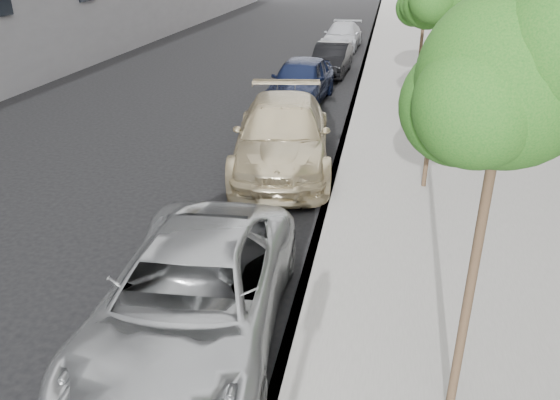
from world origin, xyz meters
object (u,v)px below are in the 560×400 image
(tree_near, at_px, (510,79))
(minivan, at_px, (193,297))
(sedan_black, at_px, (331,59))
(suv, at_px, (282,135))
(sedan_blue, at_px, (301,81))
(sedan_rear, at_px, (342,36))

(tree_near, height_order, minivan, tree_near)
(sedan_black, bearing_deg, suv, -87.32)
(tree_near, bearing_deg, sedan_black, 100.31)
(sedan_blue, bearing_deg, minivan, -84.20)
(tree_near, distance_m, sedan_rear, 25.29)
(sedan_black, bearing_deg, sedan_rear, 93.92)
(sedan_blue, bearing_deg, tree_near, -70.65)
(minivan, relative_size, suv, 0.92)
(suv, bearing_deg, minivan, -97.85)
(minivan, distance_m, suv, 6.69)
(suv, relative_size, sedan_black, 1.43)
(minivan, distance_m, sedan_blue, 12.77)
(sedan_rear, bearing_deg, sedan_blue, -89.56)
(minivan, bearing_deg, sedan_black, 86.26)
(suv, bearing_deg, sedan_blue, 86.38)
(sedan_black, distance_m, sedan_rear, 6.55)
(tree_near, height_order, suv, tree_near)
(sedan_black, xyz_separation_m, sedan_rear, (-0.11, 6.55, 0.01))
(tree_near, xyz_separation_m, suv, (-3.38, 7.44, -3.09))
(sedan_rear, bearing_deg, suv, -87.17)
(tree_near, xyz_separation_m, minivan, (-3.33, 0.75, -3.19))
(suv, height_order, sedan_rear, suv)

